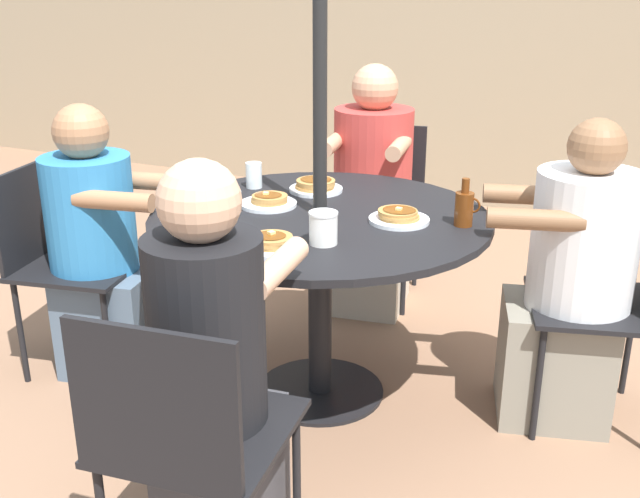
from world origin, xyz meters
name	(u,v)px	position (x,y,z in m)	size (l,w,h in m)	color
ground_plane	(320,392)	(0.00, 0.00, 0.00)	(12.00, 12.00, 0.00)	#8C664C
back_fence	(495,69)	(0.00, 2.80, 0.95)	(10.00, 0.06, 1.90)	tan
patio_table	(320,243)	(0.00, 0.00, 0.63)	(1.24, 1.24, 0.74)	black
umbrella_pole	(320,96)	(0.00, 0.00, 1.16)	(0.05, 0.05, 2.33)	black
patio_chair_north	(620,295)	(1.03, 0.29, 0.50)	(0.55, 0.55, 0.84)	black
diner_north	(570,290)	(0.87, 0.24, 0.50)	(0.57, 0.47, 1.12)	gray
patio_chair_east	(378,198)	(-0.17, 1.06, 0.50)	(0.51, 0.51, 0.84)	black
diner_east	(371,201)	(-0.14, 0.89, 0.53)	(0.43, 0.53, 1.17)	beige
patio_chair_south	(62,253)	(-1.05, -0.21, 0.50)	(0.53, 0.53, 0.84)	black
diner_south	(101,255)	(-0.88, -0.18, 0.50)	(0.54, 0.43, 1.10)	slate
patio_chair_west	(185,433)	(0.13, -1.06, 0.50)	(0.50, 0.50, 0.84)	black
diner_west	(214,384)	(0.11, -0.90, 0.54)	(0.35, 0.51, 1.15)	#3D3D42
pancake_plate_a	(399,217)	(0.29, 0.04, 0.76)	(0.21, 0.21, 0.06)	white
pancake_plate_b	(269,201)	(-0.22, 0.02, 0.75)	(0.21, 0.21, 0.05)	white
pancake_plate_c	(214,192)	(-0.48, 0.05, 0.75)	(0.21, 0.21, 0.05)	white
pancake_plate_d	(271,244)	(0.01, -0.39, 0.76)	(0.21, 0.21, 0.06)	white
pancake_plate_e	(316,186)	(-0.15, 0.27, 0.76)	(0.21, 0.21, 0.06)	white
syrup_bottle	(464,207)	(0.50, 0.10, 0.80)	(0.09, 0.06, 0.17)	#602D0F
coffee_cup	(323,228)	(0.14, -0.28, 0.79)	(0.09, 0.09, 0.11)	white
drinking_glass_a	(254,175)	(-0.40, 0.22, 0.79)	(0.07, 0.07, 0.10)	silver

